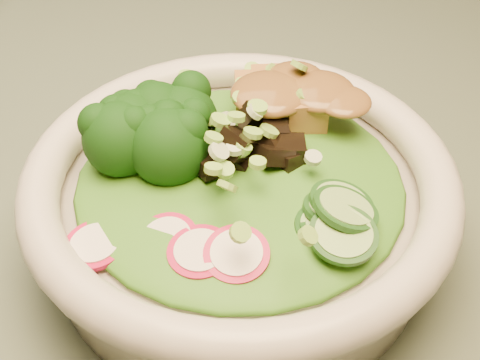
# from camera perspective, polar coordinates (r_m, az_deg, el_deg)

# --- Properties ---
(dining_table) EXTENTS (1.20, 0.80, 0.75)m
(dining_table) POSITION_cam_1_polar(r_m,az_deg,el_deg) (0.67, -13.45, -5.62)
(dining_table) COLOR black
(dining_table) RESTS_ON ground
(salad_bowl) EXTENTS (0.30, 0.30, 0.08)m
(salad_bowl) POSITION_cam_1_polar(r_m,az_deg,el_deg) (0.47, 0.00, -1.92)
(salad_bowl) COLOR beige
(salad_bowl) RESTS_ON dining_table
(lettuce_bed) EXTENTS (0.23, 0.23, 0.03)m
(lettuce_bed) POSITION_cam_1_polar(r_m,az_deg,el_deg) (0.46, 0.00, 0.09)
(lettuce_bed) COLOR #2E6114
(lettuce_bed) RESTS_ON salad_bowl
(broccoli_florets) EXTENTS (0.11, 0.11, 0.05)m
(broccoli_florets) POSITION_cam_1_polar(r_m,az_deg,el_deg) (0.47, -7.42, 4.40)
(broccoli_florets) COLOR black
(broccoli_florets) RESTS_ON salad_bowl
(radish_slices) EXTENTS (0.13, 0.09, 0.02)m
(radish_slices) POSITION_cam_1_polar(r_m,az_deg,el_deg) (0.41, -4.87, -5.47)
(radish_slices) COLOR #B40D3D
(radish_slices) RESTS_ON salad_bowl
(cucumber_slices) EXTENTS (0.10, 0.10, 0.04)m
(cucumber_slices) POSITION_cam_1_polar(r_m,az_deg,el_deg) (0.42, 8.36, -1.90)
(cucumber_slices) COLOR #89BD69
(cucumber_slices) RESTS_ON salad_bowl
(mushroom_heap) EXTENTS (0.10, 0.10, 0.04)m
(mushroom_heap) POSITION_cam_1_polar(r_m,az_deg,el_deg) (0.45, 0.86, 2.59)
(mushroom_heap) COLOR black
(mushroom_heap) RESTS_ON salad_bowl
(tofu_cubes) EXTENTS (0.12, 0.10, 0.04)m
(tofu_cubes) POSITION_cam_1_polar(r_m,az_deg,el_deg) (0.50, 4.31, 5.88)
(tofu_cubes) COLOR #A76637
(tofu_cubes) RESTS_ON salad_bowl
(peanut_sauce) EXTENTS (0.08, 0.06, 0.02)m
(peanut_sauce) POSITION_cam_1_polar(r_m,az_deg,el_deg) (0.49, 4.39, 7.26)
(peanut_sauce) COLOR brown
(peanut_sauce) RESTS_ON tofu_cubes
(scallion_garnish) EXTENTS (0.21, 0.21, 0.03)m
(scallion_garnish) POSITION_cam_1_polar(r_m,az_deg,el_deg) (0.44, -0.00, 2.76)
(scallion_garnish) COLOR #84C144
(scallion_garnish) RESTS_ON salad_bowl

